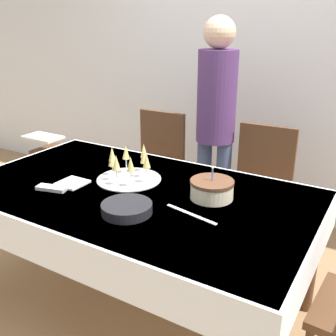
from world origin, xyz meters
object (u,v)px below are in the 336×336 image
dining_chair_far_left (155,167)px  dining_chair_far_right (259,189)px  champagne_tray (129,166)px  person_standing (216,113)px  plate_stack_main (127,208)px  high_chair (53,158)px  birthday_cake (212,189)px

dining_chair_far_left → dining_chair_far_right: same height
dining_chair_far_right → champagne_tray: dining_chair_far_right is taller
person_standing → dining_chair_far_right: bearing=-11.7°
dining_chair_far_left → plate_stack_main: 1.28m
champagne_tray → person_standing: size_ratio=0.22×
high_chair → birthday_cake: bearing=-18.2°
dining_chair_far_right → high_chair: dining_chair_far_right is taller
birthday_cake → person_standing: 0.94m
dining_chair_far_right → dining_chair_far_left: bearing=180.0°
dining_chair_far_left → dining_chair_far_right: bearing=-0.0°
champagne_tray → person_standing: bearing=79.8°
champagne_tray → high_chair: 1.50m
dining_chair_far_right → birthday_cake: (-0.02, -0.76, 0.28)m
high_chair → dining_chair_far_right: bearing=4.9°
birthday_cake → plate_stack_main: size_ratio=0.92×
dining_chair_far_right → plate_stack_main: bearing=-104.8°
plate_stack_main → person_standing: bearing=94.2°
plate_stack_main → high_chair: plate_stack_main is taller
dining_chair_far_left → birthday_cake: bearing=-42.2°
person_standing → high_chair: 1.58m
champagne_tray → person_standing: 0.88m
champagne_tray → birthday_cake: bearing=1.2°
plate_stack_main → person_standing: size_ratio=0.15×
birthday_cake → plate_stack_main: (-0.28, -0.36, -0.03)m
birthday_cake → person_standing: (-0.37, 0.84, 0.20)m
person_standing → high_chair: (-1.47, -0.24, -0.53)m
dining_chair_far_left → birthday_cake: 1.17m
dining_chair_far_right → person_standing: size_ratio=0.58×
birthday_cake → plate_stack_main: 0.46m
dining_chair_far_left → person_standing: person_standing is taller
dining_chair_far_left → dining_chair_far_right: size_ratio=1.00×
birthday_cake → champagne_tray: (-0.52, -0.01, 0.03)m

